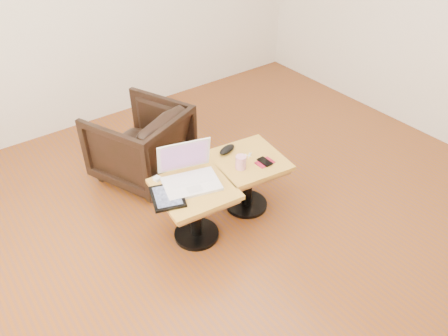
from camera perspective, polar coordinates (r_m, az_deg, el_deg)
room_shell at (r=2.47m, az=5.02°, el=14.18°), size 4.52×4.52×2.71m
side_table_left at (r=2.99m, az=-3.84°, el=-4.19°), size 0.54×0.54×0.45m
side_table_right at (r=3.24m, az=3.12°, el=-0.41°), size 0.56×0.56×0.45m
laptop at (r=2.95m, az=-4.61°, el=-0.86°), size 0.44×0.40×0.26m
tablet at (r=2.85m, az=-7.40°, el=-3.73°), size 0.28×0.31×0.02m
charging_adapter at (r=3.00m, az=-8.76°, el=-1.38°), size 0.05×0.05×0.03m
glasses_case at (r=3.23m, az=0.39°, el=2.44°), size 0.17×0.10×0.05m
striped_cup at (r=3.06m, az=2.21°, el=0.75°), size 0.08×0.08×0.10m
earbuds_tangle at (r=3.21m, az=3.18°, el=1.73°), size 0.07×0.05×0.01m
phone_on_sleeve at (r=3.14m, az=5.35°, el=0.78°), size 0.13×0.11×0.02m
armchair at (r=3.66m, az=-10.87°, el=3.20°), size 0.88×0.89×0.63m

